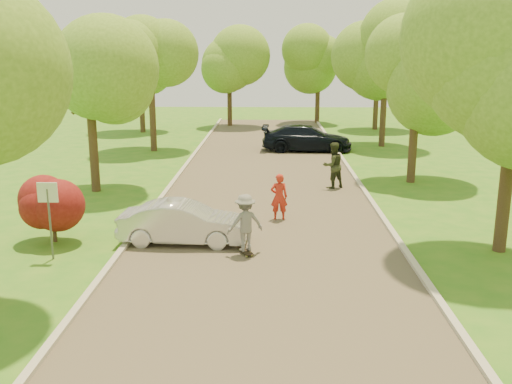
# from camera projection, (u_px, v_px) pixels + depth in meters

# --- Properties ---
(ground) EXTENTS (100.00, 100.00, 0.00)m
(ground) POSITION_uv_depth(u_px,v_px,m) (260.00, 330.00, 11.73)
(ground) COLOR #30731B
(ground) RESTS_ON ground
(road) EXTENTS (8.00, 60.00, 0.01)m
(road) POSITION_uv_depth(u_px,v_px,m) (264.00, 219.00, 19.50)
(road) COLOR #4C4438
(road) RESTS_ON ground
(curb_left) EXTENTS (0.18, 60.00, 0.12)m
(curb_left) POSITION_uv_depth(u_px,v_px,m) (147.00, 217.00, 19.59)
(curb_left) COLOR #B2AD9E
(curb_left) RESTS_ON ground
(curb_right) EXTENTS (0.18, 60.00, 0.12)m
(curb_right) POSITION_uv_depth(u_px,v_px,m) (383.00, 219.00, 19.39)
(curb_right) COLOR #B2AD9E
(curb_right) RESTS_ON ground
(street_sign) EXTENTS (0.55, 0.06, 2.17)m
(street_sign) POSITION_uv_depth(u_px,v_px,m) (49.00, 204.00, 15.39)
(street_sign) COLOR #59595E
(street_sign) RESTS_ON ground
(red_shrub) EXTENTS (1.70, 1.70, 1.95)m
(red_shrub) POSITION_uv_depth(u_px,v_px,m) (52.00, 206.00, 16.97)
(red_shrub) COLOR #382619
(red_shrub) RESTS_ON ground
(tree_l_midb) EXTENTS (4.30, 4.20, 6.62)m
(tree_l_midb) POSITION_uv_depth(u_px,v_px,m) (93.00, 78.00, 22.47)
(tree_l_midb) COLOR #382619
(tree_l_midb) RESTS_ON ground
(tree_l_far) EXTENTS (4.92, 4.80, 7.79)m
(tree_l_far) POSITION_uv_depth(u_px,v_px,m) (154.00, 55.00, 31.96)
(tree_l_far) COLOR #382619
(tree_l_far) RESTS_ON ground
(tree_r_midb) EXTENTS (4.51, 4.40, 7.01)m
(tree_r_midb) POSITION_uv_depth(u_px,v_px,m) (423.00, 69.00, 24.01)
(tree_r_midb) COLOR #382619
(tree_r_midb) RESTS_ON ground
(tree_r_far) EXTENTS (5.33, 5.20, 8.34)m
(tree_r_far) POSITION_uv_depth(u_px,v_px,m) (391.00, 48.00, 33.49)
(tree_r_far) COLOR #382619
(tree_r_far) RESTS_ON ground
(tree_bg_a) EXTENTS (5.12, 5.00, 7.72)m
(tree_bg_a) POSITION_uv_depth(u_px,v_px,m) (143.00, 57.00, 39.83)
(tree_bg_a) COLOR #382619
(tree_bg_a) RESTS_ON ground
(tree_bg_b) EXTENTS (5.12, 5.00, 7.95)m
(tree_bg_b) POSITION_uv_depth(u_px,v_px,m) (381.00, 53.00, 41.30)
(tree_bg_b) COLOR #382619
(tree_bg_b) RESTS_ON ground
(tree_bg_c) EXTENTS (4.92, 4.80, 7.33)m
(tree_bg_c) POSITION_uv_depth(u_px,v_px,m) (232.00, 60.00, 43.64)
(tree_bg_c) COLOR #382619
(tree_bg_c) RESTS_ON ground
(tree_bg_d) EXTENTS (5.12, 5.00, 7.72)m
(tree_bg_d) POSITION_uv_depth(u_px,v_px,m) (321.00, 56.00, 45.34)
(tree_bg_d) COLOR #382619
(tree_bg_d) RESTS_ON ground
(silver_sedan) EXTENTS (3.87, 1.51, 1.26)m
(silver_sedan) POSITION_uv_depth(u_px,v_px,m) (184.00, 223.00, 16.96)
(silver_sedan) COLOR silver
(silver_sedan) RESTS_ON ground
(dark_sedan) EXTENTS (5.26, 2.32, 1.50)m
(dark_sedan) POSITION_uv_depth(u_px,v_px,m) (307.00, 138.00, 33.03)
(dark_sedan) COLOR black
(dark_sedan) RESTS_ON ground
(longboard) EXTENTS (0.53, 0.86, 0.10)m
(longboard) POSITION_uv_depth(u_px,v_px,m) (245.00, 251.00, 16.15)
(longboard) COLOR black
(longboard) RESTS_ON ground
(skateboarder) EXTENTS (1.20, 0.96, 1.63)m
(skateboarder) POSITION_uv_depth(u_px,v_px,m) (245.00, 223.00, 15.95)
(skateboarder) COLOR slate
(skateboarder) RESTS_ON longboard
(person_striped) EXTENTS (0.62, 0.43, 1.60)m
(person_striped) POSITION_uv_depth(u_px,v_px,m) (279.00, 197.00, 19.32)
(person_striped) COLOR #B3271A
(person_striped) RESTS_ON ground
(person_olive) EXTENTS (1.18, 1.09, 1.95)m
(person_olive) POSITION_uv_depth(u_px,v_px,m) (333.00, 165.00, 23.84)
(person_olive) COLOR #2A321E
(person_olive) RESTS_ON ground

